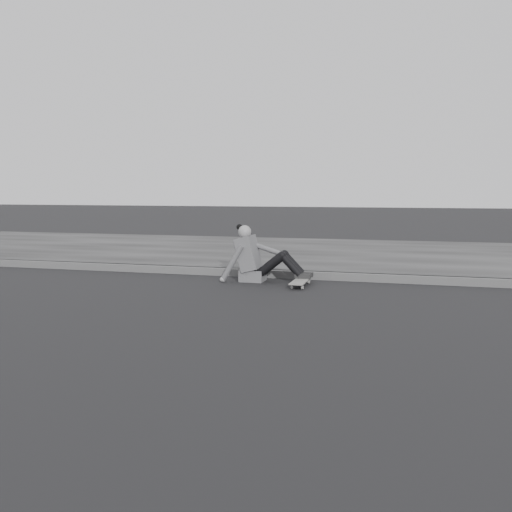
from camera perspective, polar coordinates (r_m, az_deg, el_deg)
The scene contains 5 objects.
ground at distance 6.38m, azimuth 13.04°, elevation -6.23°, with size 80.00×80.00×0.00m, color black.
curb at distance 8.90m, azimuth 13.77°, elevation -2.21°, with size 24.00×0.16×0.12m, color #4E4E4E.
sidewalk at distance 11.89m, azimuth 14.22°, elevation -0.03°, with size 24.00×6.00×0.12m, color #313131.
skateboard at distance 8.36m, azimuth 4.50°, elevation -2.53°, with size 0.20×0.78×0.09m.
seated_woman at distance 8.73m, azimuth 0.08°, elevation -0.21°, with size 1.38×0.46×0.88m.
Camera 1 is at (0.23, -6.22, 1.40)m, focal length 40.00 mm.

